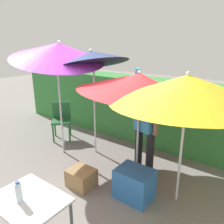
{
  "coord_description": "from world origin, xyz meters",
  "views": [
    {
      "loc": [
        2.29,
        -2.78,
        2.33
      ],
      "look_at": [
        0.0,
        0.3,
        1.1
      ],
      "focal_mm": 35.92,
      "sensor_mm": 36.0,
      "label": 1
    }
  ],
  "objects_px": {
    "umbrella_yellow": "(139,84)",
    "chair_plastic": "(61,118)",
    "person_vendor": "(145,124)",
    "umbrella_orange": "(58,51)",
    "cooler_box": "(134,184)",
    "folding_table": "(29,205)",
    "umbrella_rainbow": "(92,58)",
    "bottle_water": "(19,192)",
    "umbrella_navy": "(187,89)",
    "crate_cardboard": "(81,178)"
  },
  "relations": [
    {
      "from": "umbrella_yellow",
      "to": "chair_plastic",
      "type": "height_order",
      "value": "umbrella_yellow"
    },
    {
      "from": "person_vendor",
      "to": "chair_plastic",
      "type": "height_order",
      "value": "person_vendor"
    },
    {
      "from": "umbrella_orange",
      "to": "cooler_box",
      "type": "relative_size",
      "value": 4.65
    },
    {
      "from": "folding_table",
      "to": "umbrella_rainbow",
      "type": "bearing_deg",
      "value": 114.83
    },
    {
      "from": "umbrella_rainbow",
      "to": "cooler_box",
      "type": "xyz_separation_m",
      "value": [
        1.47,
        -0.76,
        -1.77
      ]
    },
    {
      "from": "chair_plastic",
      "to": "umbrella_yellow",
      "type": "bearing_deg",
      "value": -6.13
    },
    {
      "from": "bottle_water",
      "to": "cooler_box",
      "type": "bearing_deg",
      "value": 73.23
    },
    {
      "from": "folding_table",
      "to": "umbrella_orange",
      "type": "bearing_deg",
      "value": 129.92
    },
    {
      "from": "umbrella_navy",
      "to": "bottle_water",
      "type": "xyz_separation_m",
      "value": [
        -1.01,
        -1.9,
        -0.89
      ]
    },
    {
      "from": "umbrella_rainbow",
      "to": "chair_plastic",
      "type": "relative_size",
      "value": 2.65
    },
    {
      "from": "person_vendor",
      "to": "cooler_box",
      "type": "xyz_separation_m",
      "value": [
        0.24,
        -0.73,
        -0.7
      ]
    },
    {
      "from": "umbrella_orange",
      "to": "person_vendor",
      "type": "xyz_separation_m",
      "value": [
        1.76,
        0.34,
        -1.19
      ]
    },
    {
      "from": "umbrella_navy",
      "to": "chair_plastic",
      "type": "distance_m",
      "value": 3.43
    },
    {
      "from": "person_vendor",
      "to": "cooler_box",
      "type": "distance_m",
      "value": 1.04
    },
    {
      "from": "umbrella_rainbow",
      "to": "umbrella_orange",
      "type": "relative_size",
      "value": 0.93
    },
    {
      "from": "umbrella_yellow",
      "to": "crate_cardboard",
      "type": "distance_m",
      "value": 1.82
    },
    {
      "from": "umbrella_orange",
      "to": "bottle_water",
      "type": "distance_m",
      "value": 2.79
    },
    {
      "from": "person_vendor",
      "to": "cooler_box",
      "type": "height_order",
      "value": "person_vendor"
    },
    {
      "from": "cooler_box",
      "to": "crate_cardboard",
      "type": "distance_m",
      "value": 0.91
    },
    {
      "from": "folding_table",
      "to": "bottle_water",
      "type": "relative_size",
      "value": 3.33
    },
    {
      "from": "umbrella_rainbow",
      "to": "umbrella_navy",
      "type": "bearing_deg",
      "value": -11.93
    },
    {
      "from": "umbrella_navy",
      "to": "person_vendor",
      "type": "height_order",
      "value": "umbrella_navy"
    },
    {
      "from": "cooler_box",
      "to": "crate_cardboard",
      "type": "height_order",
      "value": "cooler_box"
    },
    {
      "from": "umbrella_navy",
      "to": "bottle_water",
      "type": "bearing_deg",
      "value": -118.13
    },
    {
      "from": "umbrella_navy",
      "to": "bottle_water",
      "type": "distance_m",
      "value": 2.33
    },
    {
      "from": "person_vendor",
      "to": "folding_table",
      "type": "height_order",
      "value": "person_vendor"
    },
    {
      "from": "chair_plastic",
      "to": "bottle_water",
      "type": "distance_m",
      "value": 3.26
    },
    {
      "from": "crate_cardboard",
      "to": "umbrella_orange",
      "type": "bearing_deg",
      "value": 149.9
    },
    {
      "from": "chair_plastic",
      "to": "bottle_water",
      "type": "height_order",
      "value": "bottle_water"
    },
    {
      "from": "crate_cardboard",
      "to": "bottle_water",
      "type": "relative_size",
      "value": 1.77
    },
    {
      "from": "bottle_water",
      "to": "folding_table",
      "type": "bearing_deg",
      "value": 63.44
    },
    {
      "from": "folding_table",
      "to": "umbrella_yellow",
      "type": "bearing_deg",
      "value": 87.37
    },
    {
      "from": "umbrella_orange",
      "to": "cooler_box",
      "type": "xyz_separation_m",
      "value": [
        2.0,
        -0.39,
        -1.89
      ]
    },
    {
      "from": "crate_cardboard",
      "to": "folding_table",
      "type": "bearing_deg",
      "value": -70.59
    },
    {
      "from": "chair_plastic",
      "to": "cooler_box",
      "type": "bearing_deg",
      "value": -18.38
    },
    {
      "from": "umbrella_yellow",
      "to": "crate_cardboard",
      "type": "height_order",
      "value": "umbrella_yellow"
    },
    {
      "from": "bottle_water",
      "to": "umbrella_rainbow",
      "type": "bearing_deg",
      "value": 113.34
    },
    {
      "from": "umbrella_yellow",
      "to": "folding_table",
      "type": "bearing_deg",
      "value": -92.63
    },
    {
      "from": "umbrella_rainbow",
      "to": "crate_cardboard",
      "type": "xyz_separation_m",
      "value": [
        0.61,
        -1.03,
        -1.86
      ]
    },
    {
      "from": "umbrella_rainbow",
      "to": "umbrella_yellow",
      "type": "height_order",
      "value": "umbrella_rainbow"
    },
    {
      "from": "umbrella_navy",
      "to": "crate_cardboard",
      "type": "distance_m",
      "value": 2.2
    },
    {
      "from": "umbrella_orange",
      "to": "umbrella_navy",
      "type": "relative_size",
      "value": 1.21
    },
    {
      "from": "umbrella_orange",
      "to": "bottle_water",
      "type": "height_order",
      "value": "umbrella_orange"
    },
    {
      "from": "umbrella_rainbow",
      "to": "umbrella_navy",
      "type": "distance_m",
      "value": 2.08
    },
    {
      "from": "chair_plastic",
      "to": "crate_cardboard",
      "type": "relative_size",
      "value": 2.1
    },
    {
      "from": "umbrella_rainbow",
      "to": "crate_cardboard",
      "type": "relative_size",
      "value": 5.55
    },
    {
      "from": "umbrella_yellow",
      "to": "folding_table",
      "type": "distance_m",
      "value": 2.34
    },
    {
      "from": "umbrella_navy",
      "to": "bottle_water",
      "type": "height_order",
      "value": "umbrella_navy"
    },
    {
      "from": "chair_plastic",
      "to": "bottle_water",
      "type": "bearing_deg",
      "value": -48.55
    },
    {
      "from": "umbrella_navy",
      "to": "folding_table",
      "type": "relative_size",
      "value": 2.6
    }
  ]
}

